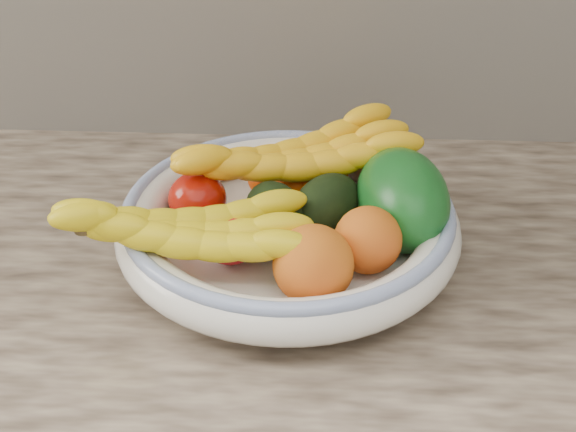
{
  "coord_description": "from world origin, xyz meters",
  "views": [
    {
      "loc": [
        0.04,
        0.9,
        1.45
      ],
      "look_at": [
        0.0,
        1.66,
        0.96
      ],
      "focal_mm": 50.0,
      "sensor_mm": 36.0,
      "label": 1
    }
  ],
  "objects_px": {
    "green_mango": "(402,199)",
    "banana_bunch_front": "(184,236)",
    "fruit_bowl": "(288,224)",
    "banana_bunch_back": "(294,163)"
  },
  "relations": [
    {
      "from": "fruit_bowl",
      "to": "banana_bunch_front",
      "type": "bearing_deg",
      "value": -142.8
    },
    {
      "from": "green_mango",
      "to": "banana_bunch_back",
      "type": "distance_m",
      "value": 0.14
    },
    {
      "from": "fruit_bowl",
      "to": "banana_bunch_back",
      "type": "distance_m",
      "value": 0.08
    },
    {
      "from": "green_mango",
      "to": "banana_bunch_front",
      "type": "bearing_deg",
      "value": -172.04
    },
    {
      "from": "fruit_bowl",
      "to": "banana_bunch_back",
      "type": "xyz_separation_m",
      "value": [
        0.0,
        0.07,
        0.04
      ]
    },
    {
      "from": "fruit_bowl",
      "to": "green_mango",
      "type": "height_order",
      "value": "green_mango"
    },
    {
      "from": "fruit_bowl",
      "to": "green_mango",
      "type": "bearing_deg",
      "value": 7.16
    },
    {
      "from": "banana_bunch_back",
      "to": "banana_bunch_front",
      "type": "distance_m",
      "value": 0.19
    },
    {
      "from": "green_mango",
      "to": "banana_bunch_back",
      "type": "xyz_separation_m",
      "value": [
        -0.12,
        0.06,
        0.01
      ]
    },
    {
      "from": "fruit_bowl",
      "to": "banana_bunch_back",
      "type": "height_order",
      "value": "banana_bunch_back"
    }
  ]
}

